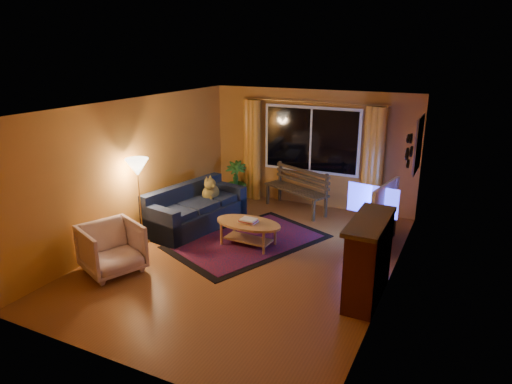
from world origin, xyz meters
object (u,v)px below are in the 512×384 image
at_px(sofa, 196,207).
at_px(floor_lamp, 140,201).
at_px(bench, 295,200).
at_px(tv_console, 376,231).
at_px(coffee_table, 248,234).
at_px(armchair, 112,246).

height_order(sofa, floor_lamp, floor_lamp).
xyz_separation_m(bench, floor_lamp, (-1.86, -2.73, 0.53)).
xyz_separation_m(sofa, floor_lamp, (-0.50, -1.00, 0.35)).
distance_m(bench, floor_lamp, 3.34).
height_order(bench, floor_lamp, floor_lamp).
bearing_deg(tv_console, bench, 158.67).
relative_size(coffee_table, tv_console, 1.06).
relative_size(armchair, tv_console, 0.75).
distance_m(sofa, tv_console, 3.35).
bearing_deg(sofa, bench, 62.95).
height_order(floor_lamp, tv_console, floor_lamp).
bearing_deg(tv_console, armchair, -133.92).
relative_size(sofa, floor_lamp, 1.32).
relative_size(sofa, armchair, 2.38).
distance_m(armchair, tv_console, 4.44).
bearing_deg(floor_lamp, armchair, -73.15).
height_order(armchair, coffee_table, armchair).
bearing_deg(coffee_table, bench, 87.82).
relative_size(armchair, floor_lamp, 0.56).
relative_size(bench, floor_lamp, 1.00).
distance_m(bench, armchair, 4.13).
bearing_deg(sofa, tv_console, 23.42).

